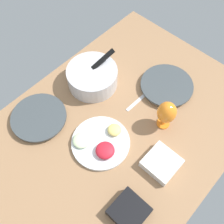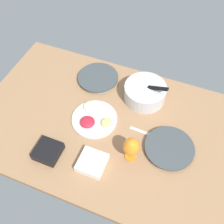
% 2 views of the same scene
% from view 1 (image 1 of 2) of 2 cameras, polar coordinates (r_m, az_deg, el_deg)
% --- Properties ---
extents(ground_plane, '(1.60, 1.04, 0.04)m').
position_cam_1_polar(ground_plane, '(1.37, -0.78, -5.46)').
color(ground_plane, '#99704C').
extents(dinner_plate_left, '(0.28, 0.28, 0.03)m').
position_cam_1_polar(dinner_plate_left, '(1.43, -15.13, -1.18)').
color(dinner_plate_left, silver).
rests_on(dinner_plate_left, ground_plane).
extents(dinner_plate_right, '(0.29, 0.29, 0.03)m').
position_cam_1_polar(dinner_plate_right, '(1.53, 11.44, 5.41)').
color(dinner_plate_right, silver).
rests_on(dinner_plate_right, ground_plane).
extents(mixing_bowl, '(0.28, 0.27, 0.18)m').
position_cam_1_polar(mixing_bowl, '(1.48, -4.15, 7.49)').
color(mixing_bowl, silver).
rests_on(mixing_bowl, ground_plane).
extents(fruit_platter, '(0.29, 0.29, 0.05)m').
position_cam_1_polar(fruit_platter, '(1.32, -2.46, -6.42)').
color(fruit_platter, silver).
rests_on(fruit_platter, ground_plane).
extents(hurricane_glass_orange, '(0.09, 0.09, 0.18)m').
position_cam_1_polar(hurricane_glass_orange, '(1.32, 11.43, -0.19)').
color(hurricane_glass_orange, orange).
rests_on(hurricane_glass_orange, ground_plane).
extents(square_bowl_white, '(0.15, 0.15, 0.05)m').
position_cam_1_polar(square_bowl_white, '(1.29, 10.41, -10.50)').
color(square_bowl_white, white).
rests_on(square_bowl_white, ground_plane).
extents(square_bowl_black, '(0.14, 0.14, 0.05)m').
position_cam_1_polar(square_bowl_black, '(1.21, 3.62, -20.16)').
color(square_bowl_black, black).
rests_on(square_bowl_black, ground_plane).
extents(fork_by_right_plate, '(0.18, 0.03, 0.01)m').
position_cam_1_polar(fork_by_right_plate, '(1.46, 5.58, 2.46)').
color(fork_by_right_plate, silver).
rests_on(fork_by_right_plate, ground_plane).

